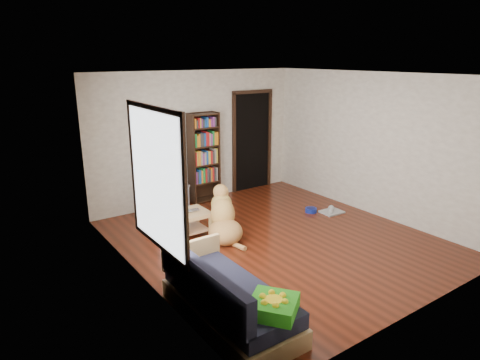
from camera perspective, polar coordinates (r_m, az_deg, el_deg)
ground at (r=7.02m, az=4.79°, el=-7.89°), size 5.00×5.00×0.00m
ceiling at (r=6.41m, az=5.35°, el=13.82°), size 5.00×5.00×0.00m
wall_back at (r=8.61m, az=-5.73°, el=5.72°), size 4.50×0.00×4.50m
wall_front at (r=5.03m, az=23.67°, el=-3.30°), size 4.50×0.00×4.50m
wall_left at (r=5.47m, az=-13.34°, el=-0.82°), size 0.00×5.00×5.00m
wall_right at (r=8.20m, az=17.24°, el=4.52°), size 0.00×5.00×5.00m
green_cushion at (r=4.40m, az=4.48°, el=-16.42°), size 0.63×0.63×0.15m
laptop at (r=7.05m, az=-6.42°, el=-4.20°), size 0.31×0.22×0.02m
dog_bowl at (r=8.26m, az=9.44°, el=-3.98°), size 0.22×0.22×0.08m
grey_rag at (r=8.31m, az=12.12°, el=-4.18°), size 0.42×0.34×0.03m
window at (r=4.98m, az=-11.14°, el=0.02°), size 0.03×1.46×1.70m
doorway at (r=9.35m, az=1.61°, el=5.50°), size 1.03×0.05×2.19m
tv_stand at (r=8.26m, az=-10.11°, el=-2.32°), size 0.90×0.45×0.50m
crt_tv at (r=8.14m, az=-10.34°, el=0.89°), size 0.55×0.52×0.58m
bookshelf at (r=8.56m, az=-4.87°, el=3.63°), size 0.60×0.30×1.80m
sofa at (r=4.92m, az=-1.95°, el=-15.70°), size 0.80×1.80×0.80m
coffee_table at (r=7.13m, az=-6.51°, el=-5.12°), size 0.55×0.55×0.40m
dog at (r=6.92m, az=-2.19°, el=-5.31°), size 0.73×1.06×0.88m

